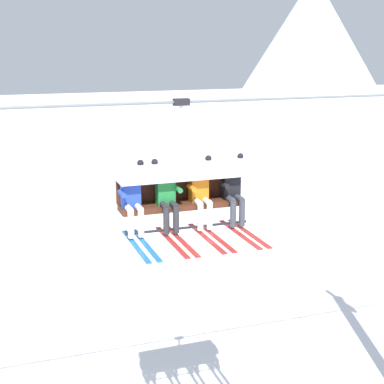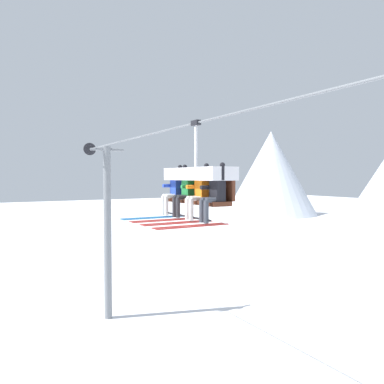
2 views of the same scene
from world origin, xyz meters
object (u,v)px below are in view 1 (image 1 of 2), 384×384
Objects in this scene: chairlift_chair at (180,177)px; skier_blue at (133,199)px; skier_orange at (201,193)px; skier_black at (233,190)px; skier_green at (167,196)px.

skier_blue is (-0.94, -0.21, -0.27)m from chairlift_chair.
skier_orange is (0.32, -0.21, -0.27)m from chairlift_chair.
skier_black is at bearing -12.77° from chairlift_chair.
skier_green is 0.64m from skier_orange.
skier_green is at bearing 0.00° from skier_blue.
skier_black is (0.95, -0.21, -0.27)m from chairlift_chair.
skier_black is at bearing 0.00° from skier_blue.
skier_orange and skier_black have the same top height.
skier_blue and skier_green have the same top height.
chairlift_chair reaches higher than skier_orange.
chairlift_chair is 0.47m from skier_orange.
chairlift_chair is at bearing 34.03° from skier_green.
skier_black is (0.63, 0.00, 0.00)m from skier_orange.
skier_green is at bearing -145.97° from chairlift_chair.
skier_orange is at bearing -34.03° from chairlift_chair.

